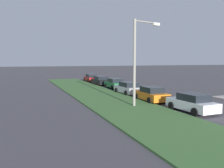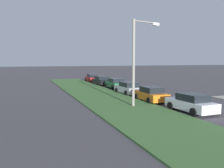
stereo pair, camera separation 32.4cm
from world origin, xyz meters
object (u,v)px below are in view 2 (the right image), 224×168
at_px(parked_car_orange, 151,94).
at_px(parked_car_black, 101,81).
at_px(streetlight, 137,56).
at_px(parked_car_red, 92,78).
at_px(parked_car_green, 115,84).
at_px(parked_car_silver, 128,88).
at_px(parked_car_white, 191,103).

distance_m(parked_car_orange, parked_car_black, 16.53).
bearing_deg(streetlight, parked_car_red, -6.90).
bearing_deg(parked_car_green, parked_car_silver, 174.34).
height_order(parked_car_white, parked_car_red, same).
bearing_deg(parked_car_orange, parked_car_red, -0.31).
bearing_deg(parked_car_red, parked_car_black, 178.27).
distance_m(parked_car_white, streetlight, 5.89).
relative_size(parked_car_orange, streetlight, 0.58).
bearing_deg(parked_car_white, parked_car_green, -2.83).
distance_m(parked_car_white, parked_car_orange, 5.43).
xyz_separation_m(parked_car_green, parked_car_red, (11.55, 0.18, 0.00)).
bearing_deg(parked_car_white, parked_car_black, -1.57).
bearing_deg(parked_car_black, parked_car_green, -177.99).
height_order(parked_car_white, parked_car_silver, same).
height_order(parked_car_silver, parked_car_green, same).
relative_size(parked_car_silver, streetlight, 0.58).
xyz_separation_m(parked_car_white, parked_car_red, (28.21, 0.05, 0.00)).
xyz_separation_m(parked_car_red, streetlight, (-24.76, 3.00, 3.67)).
bearing_deg(parked_car_white, parked_car_orange, 3.03).
height_order(parked_car_black, streetlight, streetlight).
relative_size(parked_car_white, parked_car_orange, 1.01).
distance_m(parked_car_white, parked_car_red, 28.21).
bearing_deg(parked_car_white, parked_car_red, -2.28).
height_order(parked_car_green, streetlight, streetlight).
bearing_deg(parked_car_orange, parked_car_black, 0.15).
xyz_separation_m(parked_car_orange, parked_car_silver, (5.40, -0.02, 0.00)).
relative_size(parked_car_white, parked_car_red, 1.01).
distance_m(parked_car_white, parked_car_green, 16.66).
distance_m(parked_car_red, streetlight, 25.21).
relative_size(parked_car_orange, parked_car_green, 1.00).
relative_size(parked_car_red, streetlight, 0.58).
bearing_deg(parked_car_orange, parked_car_silver, 0.65).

